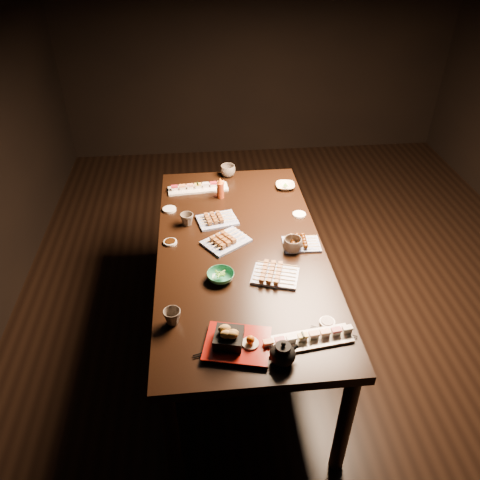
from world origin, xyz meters
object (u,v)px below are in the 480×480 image
at_px(condiment_bottle, 220,188).
at_px(teacup_far_left, 187,219).
at_px(yakitori_plate_right, 275,273).
at_px(edamame_bowl_cream, 285,186).
at_px(sushi_platter_near, 308,337).
at_px(teacup_mid_right, 293,245).
at_px(edamame_bowl_green, 221,276).
at_px(yakitori_plate_left, 217,217).
at_px(teacup_near_left, 172,317).
at_px(teapot, 283,352).
at_px(tempura_tray, 237,338).
at_px(teacup_far_right, 228,171).
at_px(yakitori_plate_center, 226,238).
at_px(sushi_platter_far, 198,187).
at_px(dining_table, 241,299).

bearing_deg(condiment_bottle, teacup_far_left, -126.19).
xyz_separation_m(yakitori_plate_right, edamame_bowl_cream, (0.21, 0.89, -0.01)).
height_order(sushi_platter_near, teacup_mid_right, teacup_mid_right).
distance_m(edamame_bowl_green, edamame_bowl_cream, 1.00).
xyz_separation_m(yakitori_plate_left, edamame_bowl_green, (-0.01, -0.52, -0.01)).
bearing_deg(teacup_near_left, teapot, -30.15).
distance_m(teacup_near_left, teacup_mid_right, 0.79).
bearing_deg(yakitori_plate_right, yakitori_plate_left, 133.50).
height_order(edamame_bowl_cream, teapot, teapot).
bearing_deg(teacup_far_left, tempura_tray, -77.85).
bearing_deg(teacup_far_right, teacup_mid_right, -72.48).
bearing_deg(yakitori_plate_center, sushi_platter_far, 68.25).
bearing_deg(yakitori_plate_left, teacup_mid_right, -52.92).
distance_m(teacup_near_left, teacup_far_right, 1.40).
height_order(dining_table, condiment_bottle, condiment_bottle).
bearing_deg(teacup_mid_right, edamame_bowl_cream, 83.05).
relative_size(teacup_far_left, teacup_far_right, 0.76).
bearing_deg(sushi_platter_far, yakitori_plate_center, 97.91).
bearing_deg(sushi_platter_near, teacup_near_left, 156.84).
distance_m(teacup_mid_right, teacup_far_left, 0.64).
bearing_deg(edamame_bowl_green, teapot, -67.96).
distance_m(sushi_platter_near, yakitori_plate_right, 0.44).
bearing_deg(teacup_mid_right, sushi_platter_far, 124.33).
bearing_deg(edamame_bowl_green, condiment_bottle, 86.35).
xyz_separation_m(dining_table, teacup_far_right, (-0.01, 0.83, 0.41)).
distance_m(teapot, condiment_bottle, 1.35).
bearing_deg(teacup_mid_right, teacup_near_left, -143.12).
height_order(yakitori_plate_center, edamame_bowl_cream, yakitori_plate_center).
height_order(yakitori_plate_left, condiment_bottle, condiment_bottle).
xyz_separation_m(yakitori_plate_left, teacup_far_right, (0.11, 0.56, 0.01)).
bearing_deg(teacup_far_left, teacup_far_right, 63.83).
bearing_deg(edamame_bowl_green, sushi_platter_far, 95.56).
distance_m(edamame_bowl_green, teacup_mid_right, 0.45).
height_order(dining_table, teacup_mid_right, teacup_mid_right).
xyz_separation_m(edamame_bowl_green, teapot, (0.22, -0.54, 0.03)).
bearing_deg(edamame_bowl_cream, teacup_far_right, 150.60).
distance_m(sushi_platter_far, teapot, 1.48).
height_order(sushi_platter_near, tempura_tray, tempura_tray).
height_order(edamame_bowl_green, tempura_tray, tempura_tray).
xyz_separation_m(sushi_platter_far, teacup_far_right, (0.21, 0.17, 0.02)).
xyz_separation_m(tempura_tray, teacup_far_right, (0.08, 1.52, -0.01)).
distance_m(sushi_platter_near, condiment_bottle, 1.28).
bearing_deg(sushi_platter_far, teacup_far_right, -145.91).
height_order(yakitori_plate_center, teacup_far_right, teacup_far_right).
bearing_deg(sushi_platter_far, teapot, 96.96).
xyz_separation_m(sushi_platter_near, condiment_bottle, (-0.29, 1.24, 0.05)).
bearing_deg(teapot, teacup_far_right, 72.39).
bearing_deg(dining_table, yakitori_plate_left, 111.19).
relative_size(yakitori_plate_center, teacup_near_left, 3.02).
relative_size(teacup_mid_right, teapot, 0.80).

